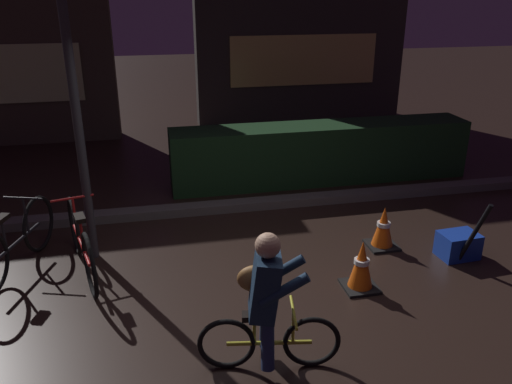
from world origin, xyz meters
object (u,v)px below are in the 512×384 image
(street_post, at_px, (79,134))
(traffic_cone_near, at_px, (361,266))
(traffic_cone_far, at_px, (383,228))
(cyclist, at_px, (266,301))
(parked_bike_center_left, at_px, (81,243))
(closed_umbrella, at_px, (473,235))
(parked_bike_left_mid, at_px, (16,242))
(blue_crate, at_px, (458,245))

(street_post, xyz_separation_m, traffic_cone_near, (2.80, -1.30, -1.22))
(traffic_cone_far, bearing_deg, cyclist, -136.42)
(parked_bike_center_left, xyz_separation_m, cyclist, (1.63, -1.91, 0.27))
(traffic_cone_near, distance_m, cyclist, 1.61)
(closed_umbrella, bearing_deg, traffic_cone_far, -158.28)
(street_post, relative_size, traffic_cone_far, 5.71)
(parked_bike_center_left, height_order, cyclist, cyclist)
(traffic_cone_far, relative_size, closed_umbrella, 0.61)
(parked_bike_center_left, xyz_separation_m, closed_umbrella, (4.25, -0.80, 0.05))
(parked_bike_left_mid, relative_size, traffic_cone_far, 3.09)
(traffic_cone_near, relative_size, blue_crate, 1.25)
(parked_bike_left_mid, bearing_deg, traffic_cone_far, -76.11)
(closed_umbrella, bearing_deg, traffic_cone_near, -110.13)
(parked_bike_center_left, height_order, blue_crate, parked_bike_center_left)
(street_post, height_order, closed_umbrella, street_post)
(traffic_cone_far, height_order, closed_umbrella, closed_umbrella)
(parked_bike_center_left, bearing_deg, cyclist, -153.77)
(street_post, relative_size, parked_bike_left_mid, 1.85)
(parked_bike_left_mid, distance_m, cyclist, 3.16)
(parked_bike_center_left, bearing_deg, blue_crate, -111.64)
(traffic_cone_near, xyz_separation_m, closed_umbrella, (1.38, 0.15, 0.15))
(parked_bike_center_left, relative_size, blue_crate, 3.83)
(parked_bike_left_mid, relative_size, traffic_cone_near, 2.91)
(traffic_cone_far, relative_size, blue_crate, 1.18)
(parked_bike_left_mid, distance_m, traffic_cone_far, 4.23)
(blue_crate, height_order, cyclist, cyclist)
(traffic_cone_near, bearing_deg, parked_bike_center_left, 161.65)
(parked_bike_center_left, distance_m, closed_umbrella, 4.33)
(street_post, height_order, cyclist, street_post)
(blue_crate, bearing_deg, traffic_cone_far, 150.84)
(traffic_cone_near, distance_m, traffic_cone_far, 1.03)
(street_post, xyz_separation_m, traffic_cone_far, (3.42, -0.48, -1.24))
(traffic_cone_far, xyz_separation_m, blue_crate, (0.76, -0.42, -0.10))
(parked_bike_center_left, bearing_deg, parked_bike_left_mid, 61.02)
(cyclist, bearing_deg, parked_bike_center_left, 140.33)
(parked_bike_center_left, height_order, closed_umbrella, closed_umbrella)
(blue_crate, bearing_deg, cyclist, -152.64)
(traffic_cone_far, bearing_deg, traffic_cone_near, -127.38)
(traffic_cone_far, bearing_deg, closed_umbrella, -41.92)
(parked_bike_left_mid, distance_m, traffic_cone_near, 3.77)
(street_post, relative_size, blue_crate, 6.76)
(street_post, xyz_separation_m, parked_bike_left_mid, (-0.79, -0.16, -1.14))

